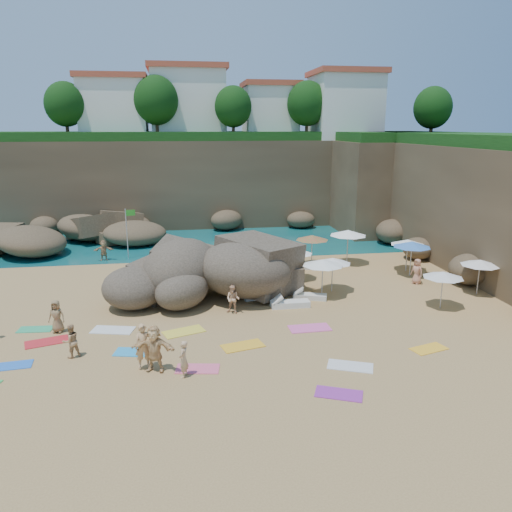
{
  "coord_description": "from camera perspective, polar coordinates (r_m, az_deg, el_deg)",
  "views": [
    {
      "loc": [
        -2.32,
        -24.6,
        9.27
      ],
      "look_at": [
        2.0,
        3.0,
        2.0
      ],
      "focal_mm": 35.0,
      "sensor_mm": 36.0,
      "label": 1
    }
  ],
  "objects": [
    {
      "name": "lounger_1",
      "position": [
        35.7,
        3.0,
        -0.26
      ],
      "size": [
        1.74,
        0.6,
        0.27
      ],
      "primitive_type": "cube",
      "rotation": [
        0.0,
        0.0,
        -0.01
      ],
      "color": "silver",
      "rests_on": "ground"
    },
    {
      "name": "parasol_11",
      "position": [
        27.67,
        20.62,
        -2.01
      ],
      "size": [
        2.09,
        2.09,
        1.98
      ],
      "color": "silver",
      "rests_on": "ground"
    },
    {
      "name": "towel_13",
      "position": [
        20.69,
        10.72,
        -12.27
      ],
      "size": [
        1.99,
        1.51,
        0.03
      ],
      "primitive_type": "cube",
      "rotation": [
        0.0,
        0.0,
        -0.39
      ],
      "color": "silver",
      "rests_on": "ground"
    },
    {
      "name": "flag_pole",
      "position": [
        36.89,
        -14.41,
        3.25
      ],
      "size": [
        0.7,
        0.21,
        3.61
      ],
      "color": "silver",
      "rests_on": "ground"
    },
    {
      "name": "clifftop_trees",
      "position": [
        44.73,
        0.25,
        17.14
      ],
      "size": [
        35.6,
        23.82,
        4.4
      ],
      "color": "#11380F",
      "rests_on": "ground"
    },
    {
      "name": "towel_2",
      "position": [
        22.06,
        -1.52,
        -10.23
      ],
      "size": [
        1.99,
        1.33,
        0.03
      ],
      "primitive_type": "cube",
      "rotation": [
        0.0,
        0.0,
        0.25
      ],
      "color": "yellow",
      "rests_on": "ground"
    },
    {
      "name": "lounger_3",
      "position": [
        27.79,
        0.46,
        -4.59
      ],
      "size": [
        1.91,
        0.89,
        0.29
      ],
      "primitive_type": "cube",
      "rotation": [
        0.0,
        0.0,
        0.15
      ],
      "color": "silver",
      "rests_on": "ground"
    },
    {
      "name": "parasol_6",
      "position": [
        34.11,
        6.43,
        2.1
      ],
      "size": [
        2.25,
        2.25,
        2.12
      ],
      "color": "silver",
      "rests_on": "ground"
    },
    {
      "name": "person_lie_4",
      "position": [
        20.61,
        -12.62,
        -11.85
      ],
      "size": [
        0.88,
        1.89,
        0.44
      ],
      "primitive_type": "imported",
      "rotation": [
        0.0,
        0.0,
        0.12
      ],
      "color": "tan",
      "rests_on": "ground"
    },
    {
      "name": "parasol_3",
      "position": [
        34.03,
        16.97,
        1.53
      ],
      "size": [
        2.25,
        2.25,
        2.13
      ],
      "color": "silver",
      "rests_on": "ground"
    },
    {
      "name": "person_stand_5",
      "position": [
        37.09,
        -17.03,
        0.62
      ],
      "size": [
        1.38,
        0.53,
        1.45
      ],
      "primitive_type": "imported",
      "rotation": [
        0.0,
        0.0,
        0.11
      ],
      "color": "tan",
      "rests_on": "ground"
    },
    {
      "name": "parasol_2",
      "position": [
        34.79,
        10.48,
        2.62
      ],
      "size": [
        2.54,
        2.54,
        2.4
      ],
      "color": "silver",
      "rests_on": "ground"
    },
    {
      "name": "rock_outcrop",
      "position": [
        29.4,
        -5.22,
        -3.85
      ],
      "size": [
        8.88,
        6.68,
        3.54
      ],
      "primitive_type": null,
      "rotation": [
        0.0,
        0.0,
        -0.01
      ],
      "color": "brown",
      "rests_on": "ground"
    },
    {
      "name": "person_stand_4",
      "position": [
        31.72,
        17.92,
        -1.67
      ],
      "size": [
        0.74,
        0.86,
        1.55
      ],
      "primitive_type": "imported",
      "rotation": [
        0.0,
        0.0,
        -1.04
      ],
      "color": "tan",
      "rests_on": "ground"
    },
    {
      "name": "person_lie_5",
      "position": [
        25.63,
        -2.64,
        -5.98
      ],
      "size": [
        1.25,
        1.62,
        0.55
      ],
      "primitive_type": "imported",
      "rotation": [
        0.0,
        0.0,
        -0.43
      ],
      "color": "#E9B184",
      "rests_on": "ground"
    },
    {
      "name": "rock_promontory",
      "position": [
        42.54,
        -20.44,
        1.07
      ],
      "size": [
        12.0,
        7.0,
        2.0
      ],
      "primitive_type": null,
      "color": "brown",
      "rests_on": "ground"
    },
    {
      "name": "person_stand_1",
      "position": [
        22.15,
        -20.39,
        -9.09
      ],
      "size": [
        0.88,
        0.84,
        1.44
      ],
      "primitive_type": "imported",
      "rotation": [
        0.0,
        0.0,
        3.72
      ],
      "color": "tan",
      "rests_on": "ground"
    },
    {
      "name": "towel_1",
      "position": [
        20.28,
        -6.69,
        -12.68
      ],
      "size": [
        1.82,
        1.12,
        0.03
      ],
      "primitive_type": "cube",
      "rotation": [
        0.0,
        0.0,
        -0.17
      ],
      "color": "#EB5B7E",
      "rests_on": "ground"
    },
    {
      "name": "parasol_1",
      "position": [
        30.81,
        4.57,
        0.55
      ],
      "size": [
        2.1,
        2.1,
        1.98
      ],
      "color": "silver",
      "rests_on": "ground"
    },
    {
      "name": "towel_11",
      "position": [
        25.91,
        -23.89,
        -7.66
      ],
      "size": [
        1.63,
        0.9,
        0.03
      ],
      "primitive_type": "cube",
      "rotation": [
        0.0,
        0.0,
        -0.08
      ],
      "color": "#2EA168",
      "rests_on": "ground"
    },
    {
      "name": "marina_masts",
      "position": [
        56.76,
        -23.49,
        7.05
      ],
      "size": [
        3.1,
        0.1,
        6.0
      ],
      "color": "white",
      "rests_on": "ground"
    },
    {
      "name": "towel_7",
      "position": [
        24.28,
        -22.78,
        -9.03
      ],
      "size": [
        2.01,
        1.41,
        0.03
      ],
      "primitive_type": "cube",
      "rotation": [
        0.0,
        0.0,
        0.3
      ],
      "color": "red",
      "rests_on": "ground"
    },
    {
      "name": "cliff_right",
      "position": [
        39.31,
        24.18,
        5.61
      ],
      "size": [
        8.0,
        30.0,
        8.0
      ],
      "primitive_type": "cube",
      "color": "brown",
      "rests_on": "ground"
    },
    {
      "name": "towel_0",
      "position": [
        22.6,
        -26.16,
        -11.19
      ],
      "size": [
        1.62,
        0.93,
        0.03
      ],
      "primitive_type": "cube",
      "rotation": [
        0.0,
        0.0,
        0.1
      ],
      "color": "blue",
      "rests_on": "ground"
    },
    {
      "name": "lounger_4",
      "position": [
        27.86,
        6.18,
        -4.62
      ],
      "size": [
        1.94,
        1.17,
        0.29
      ],
      "primitive_type": "cube",
      "rotation": [
        0.0,
        0.0,
        -0.33
      ],
      "color": "silver",
      "rests_on": "ground"
    },
    {
      "name": "lounger_0",
      "position": [
        33.78,
        -5.8,
        -1.14
      ],
      "size": [
        2.16,
        1.35,
        0.32
      ],
      "primitive_type": "cube",
      "rotation": [
        0.0,
        0.0,
        0.35
      ],
      "color": "white",
      "rests_on": "ground"
    },
    {
      "name": "person_lie_2",
      "position": [
        25.11,
        -21.7,
        -7.68
      ],
      "size": [
        0.99,
        1.63,
        0.41
      ],
      "primitive_type": "imported",
      "rotation": [
        0.0,
        0.0,
        -0.17
      ],
      "color": "olive",
      "rests_on": "ground"
    },
    {
      "name": "parasol_10",
      "position": [
        33.0,
        17.4,
        1.29
      ],
      "size": [
        2.37,
        2.37,
        2.24
      ],
      "color": "silver",
      "rests_on": "ground"
    },
    {
      "name": "parasol_7",
      "position": [
        32.51,
        2.6,
        1.5
      ],
      "size": [
        2.21,
        2.21,
        2.09
      ],
      "color": "silver",
      "rests_on": "ground"
    },
    {
      "name": "clifftop_buildings",
      "position": [
        50.71,
        -3.04,
        16.8
      ],
      "size": [
        28.48,
        9.48,
        7.0
      ],
      "color": "white",
      "rests_on": "cliff_back"
    },
    {
      "name": "towel_9",
      "position": [
        23.99,
        6.15,
        -8.19
      ],
      "size": [
        1.98,
        1.03,
        0.03
      ],
      "primitive_type": "cube",
      "rotation": [
        0.0,
        0.0,
        0.03
      ],
      "color": "#EC5BA5",
      "rests_on": "ground"
    },
    {
      "name": "person_stand_6",
      "position": [
        19.49,
        -8.29,
        -11.57
      ],
      "size": [
        0.51,
        0.62,
        1.46
      ],
      "primitive_type": "imported",
      "rotation": [
        0.0,
        0.0,
        4.36
      ],
      "color": "tan",
      "rests_on": "ground"
    },
    {
      "name": "towel_5",
      "position": [
        24.58,
        -16.04,
        -8.14
      ],
      "size": [
        2.11,
        1.4,
        0.03
      ],
      "primitive_type": "cube",
      "rotation": [
        0.0,
        0.0,
        -0.24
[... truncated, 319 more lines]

